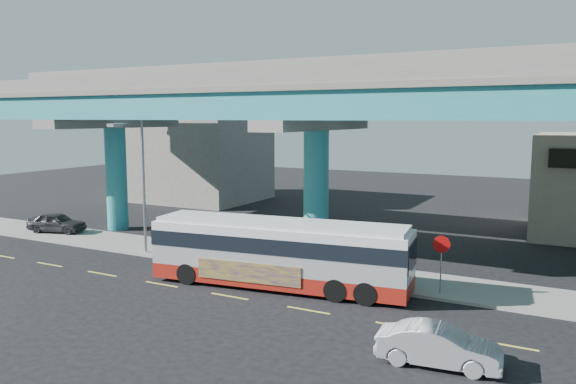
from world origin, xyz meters
The scene contains 10 objects.
ground centered at (0.00, 0.00, 0.00)m, with size 120.00×120.00×0.00m, color black.
sidewalk centered at (0.00, 5.50, 0.07)m, with size 70.00×4.00×0.15m, color gray.
lane_markings centered at (0.00, -0.30, 0.01)m, with size 58.00×0.12×0.01m.
viaduct centered at (0.00, 9.11, 9.14)m, with size 52.00×12.40×11.70m.
building_concrete centered at (-20.00, 24.00, 4.50)m, with size 12.00×10.00×9.00m, color gray.
transit_bus centered at (1.32, 2.07, 1.78)m, with size 12.86×4.28×3.24m.
sedan centered at (10.10, -3.08, 0.66)m, with size 4.16×1.81×1.33m, color #A2A2A6.
parked_car centered at (-18.46, 5.63, 0.84)m, with size 4.34×2.67×1.38m, color #302F34.
street_lamp centered at (-8.86, 3.44, 5.23)m, with size 0.50×2.55×7.83m.
stop_sign centered at (8.52, 4.18, 2.11)m, with size 0.80×0.19×2.71m.
Camera 1 is at (13.95, -21.00, 8.13)m, focal length 35.00 mm.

